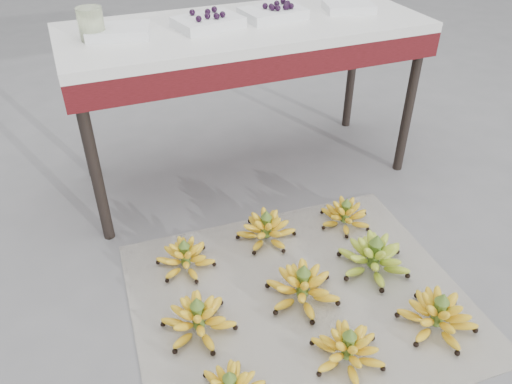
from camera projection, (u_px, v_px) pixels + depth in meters
name	position (u px, v px, depth m)	size (l,w,h in m)	color
ground	(313.00, 309.00, 1.89)	(60.00, 60.00, 0.00)	slate
newspaper_mat	(299.00, 298.00, 1.92)	(1.25, 1.05, 0.01)	silver
bunch_front_center	(348.00, 349.00, 1.67)	(0.30, 0.30, 0.15)	yellow
bunch_front_right	(438.00, 315.00, 1.78)	(0.30, 0.30, 0.17)	yellow
bunch_mid_left	(198.00, 319.00, 1.77)	(0.32, 0.32, 0.16)	yellow
bunch_mid_center	(303.00, 287.00, 1.89)	(0.32, 0.32, 0.17)	yellow
bunch_mid_right	(374.00, 257.00, 2.02)	(0.30, 0.30, 0.18)	#89BE28
bunch_back_left	(185.00, 257.00, 2.04)	(0.29, 0.29, 0.15)	yellow
bunch_back_center	(266.00, 229.00, 2.18)	(0.33, 0.33, 0.16)	yellow
bunch_back_right	(345.00, 215.00, 2.27)	(0.25, 0.25, 0.14)	yellow
vendor_table	(246.00, 43.00, 2.27)	(1.64, 0.66, 0.79)	black
tray_far_left	(119.00, 31.00, 2.05)	(0.29, 0.23, 0.04)	silver
tray_left	(208.00, 22.00, 2.15)	(0.31, 0.25, 0.07)	silver
tray_right	(273.00, 13.00, 2.26)	(0.30, 0.23, 0.07)	silver
tray_far_right	(349.00, 7.00, 2.37)	(0.26, 0.21, 0.04)	silver
glass_jar	(91.00, 24.00, 1.99)	(0.10, 0.10, 0.13)	#DEEDBC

